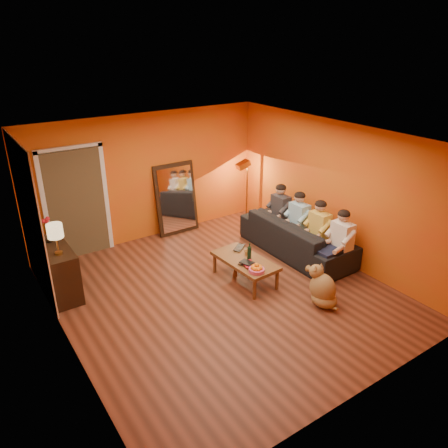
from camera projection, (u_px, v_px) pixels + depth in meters
room_shell at (211, 215)px, 7.07m from camera, size 5.00×5.50×2.60m
white_accent at (30, 221)px, 6.85m from camera, size 0.02×1.90×2.58m
doorway_recess at (75, 202)px, 8.27m from camera, size 1.06×0.30×2.10m
door_jamb_left at (45, 211)px, 7.89m from camera, size 0.08×0.06×2.20m
door_jamb_right at (106, 198)px, 8.47m from camera, size 0.08×0.06×2.20m
door_header at (68, 148)px, 7.75m from camera, size 1.22×0.06×0.08m
mirror_frame at (176, 199)px, 9.28m from camera, size 0.92×0.27×1.51m
mirror_glass at (177, 199)px, 9.25m from camera, size 0.78×0.21×1.35m
sideboard at (58, 270)px, 7.17m from camera, size 0.44×1.18×0.85m
table_lamp at (56, 239)px, 6.67m from camera, size 0.24×0.24×0.51m
sofa at (296, 236)px, 8.51m from camera, size 2.44×0.95×0.71m
coffee_table at (245, 270)px, 7.61m from camera, size 0.69×1.25×0.42m
floor_lamp at (247, 193)px, 9.75m from camera, size 0.32×0.26×1.44m
dog at (323, 285)px, 6.89m from camera, size 0.44×0.62×0.69m
person_far_left at (341, 242)px, 7.71m from camera, size 0.70×0.44×1.22m
person_mid_left at (319, 231)px, 8.13m from camera, size 0.70×0.44×1.22m
person_mid_right at (299, 221)px, 8.55m from camera, size 0.70×0.44×1.22m
person_far_right at (280, 212)px, 8.97m from camera, size 0.70×0.44×1.22m
fruit_bowl at (257, 267)px, 7.10m from camera, size 0.26×0.26×0.16m
wine_bottle at (249, 252)px, 7.45m from camera, size 0.07×0.07×0.31m
tumbler at (247, 253)px, 7.66m from camera, size 0.10×0.10×0.08m
laptop at (242, 248)px, 7.88m from camera, size 0.38×0.35×0.03m
book_lower at (243, 266)px, 7.28m from camera, size 0.25×0.28×0.02m
book_mid at (244, 265)px, 7.28m from camera, size 0.23×0.28×0.02m
book_upper at (244, 264)px, 7.25m from camera, size 0.22×0.26×0.02m
vase at (49, 237)px, 7.16m from camera, size 0.16×0.16×0.17m
flowers at (46, 222)px, 7.05m from camera, size 0.17×0.17×0.45m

